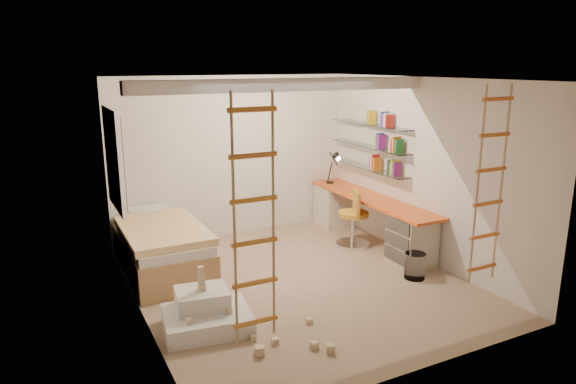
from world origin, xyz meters
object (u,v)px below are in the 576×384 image
desk (369,218)px  swivel_chair (353,226)px  bed (161,247)px  play_platform (206,314)px

desk → swivel_chair: bearing=-172.7°
bed → desk: bearing=-6.5°
swivel_chair → play_platform: size_ratio=0.90×
swivel_chair → play_platform: bearing=-153.6°
bed → play_platform: bearing=-88.9°
desk → play_platform: (-3.16, -1.45, -0.25)m
desk → swivel_chair: (-0.32, -0.04, -0.07)m
desk → bed: 3.22m
bed → swivel_chair: size_ratio=2.22×
desk → play_platform: desk is taller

